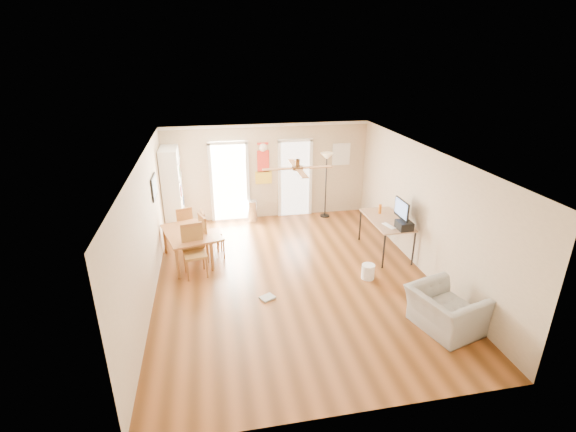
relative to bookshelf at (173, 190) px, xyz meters
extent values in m
plane|color=brown|center=(2.51, -3.06, -1.08)|extent=(7.00, 7.00, 0.00)
cube|color=red|center=(2.39, 0.42, 0.47)|extent=(0.46, 0.03, 1.10)
cube|color=white|center=(4.56, 0.41, 0.62)|extent=(0.50, 0.04, 0.60)
cube|color=black|center=(-0.21, -1.66, 0.62)|extent=(0.04, 0.66, 0.48)
cylinder|color=silver|center=(2.02, 0.15, -0.78)|extent=(0.28, 0.28, 0.59)
cube|color=white|center=(4.71, -2.65, -0.26)|extent=(0.20, 0.38, 0.01)
cube|color=black|center=(4.96, -2.86, -0.17)|extent=(0.30, 0.35, 0.18)
cylinder|color=#D16612|center=(4.81, -1.90, -0.15)|extent=(0.07, 0.07, 0.22)
cylinder|color=white|center=(4.02, -3.35, -0.93)|extent=(0.32, 0.32, 0.31)
cube|color=#A1A29D|center=(1.87, -3.70, -1.06)|extent=(0.33, 0.30, 0.04)
imported|color=#989893|center=(4.66, -5.15, -0.73)|extent=(1.21, 1.31, 0.71)
camera|label=1|loc=(1.00, -10.35, 3.31)|focal=25.80mm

